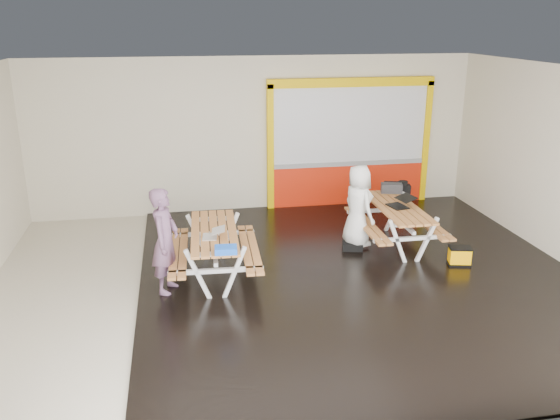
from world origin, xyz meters
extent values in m
cube|color=beige|center=(0.00, 0.00, -0.01)|extent=(10.00, 8.00, 0.01)
cube|color=white|center=(0.00, 0.00, 3.50)|extent=(10.00, 8.00, 0.01)
cube|color=beige|center=(0.00, 4.00, 1.75)|extent=(10.00, 0.01, 3.50)
cube|color=beige|center=(0.00, -4.00, 1.75)|extent=(10.00, 0.01, 3.50)
cube|color=black|center=(1.25, 0.00, 0.03)|extent=(7.50, 7.98, 0.05)
cube|color=red|center=(2.20, 3.93, 0.50)|extent=(3.60, 0.12, 1.00)
cube|color=gray|center=(2.20, 3.93, 1.03)|extent=(3.60, 0.14, 0.10)
cube|color=silver|center=(2.20, 3.94, 1.94)|extent=(3.60, 0.08, 1.72)
cube|color=#EFBE00|center=(0.33, 3.92, 1.45)|extent=(0.14, 0.16, 2.90)
cube|color=#EFBE00|center=(4.07, 3.92, 1.45)|extent=(0.14, 0.16, 2.90)
cube|color=#EFBE00|center=(2.20, 3.92, 2.90)|extent=(3.88, 0.16, 0.20)
cube|color=#B16F37|center=(-1.54, 0.41, 0.85)|extent=(0.24, 2.19, 0.04)
cube|color=#B16F37|center=(-1.38, 0.40, 0.85)|extent=(0.24, 2.19, 0.04)
cube|color=#B16F37|center=(-1.23, 0.40, 0.85)|extent=(0.24, 2.19, 0.04)
cube|color=#B16F37|center=(-1.07, 0.39, 0.85)|extent=(0.24, 2.19, 0.04)
cube|color=#B16F37|center=(-0.92, 0.38, 0.85)|extent=(0.24, 2.19, 0.04)
cube|color=white|center=(-1.55, -0.42, 0.46)|extent=(0.41, 0.08, 0.88)
cube|color=white|center=(-0.98, -0.45, 0.46)|extent=(0.41, 0.08, 0.88)
cube|color=white|center=(-1.26, -0.43, 0.51)|extent=(1.50, 0.14, 0.07)
cube|color=white|center=(-1.26, -0.43, 0.79)|extent=(0.74, 0.10, 0.07)
cube|color=white|center=(-1.47, 1.24, 0.46)|extent=(0.41, 0.08, 0.88)
cube|color=white|center=(-0.90, 1.21, 0.46)|extent=(0.41, 0.08, 0.88)
cube|color=white|center=(-1.19, 1.23, 0.51)|extent=(1.50, 0.14, 0.07)
cube|color=white|center=(-1.19, 1.23, 0.79)|extent=(0.74, 0.10, 0.07)
cube|color=white|center=(-1.23, 0.40, 0.63)|extent=(0.15, 1.79, 0.07)
cube|color=#B16F37|center=(-1.90, 0.43, 0.52)|extent=(0.23, 2.19, 0.04)
cube|color=#B16F37|center=(-1.75, 0.42, 0.52)|extent=(0.23, 2.19, 0.04)
cube|color=#B16F37|center=(-0.70, 0.37, 0.52)|extent=(0.23, 2.19, 0.04)
cube|color=#B16F37|center=(-0.55, 0.36, 0.52)|extent=(0.23, 2.19, 0.04)
cube|color=#B16F37|center=(2.03, 1.17, 0.83)|extent=(0.15, 2.15, 0.04)
cube|color=#B16F37|center=(2.18, 1.16, 0.83)|extent=(0.15, 2.15, 0.04)
cube|color=#B16F37|center=(2.33, 1.16, 0.83)|extent=(0.15, 2.15, 0.04)
cube|color=#B16F37|center=(2.48, 1.16, 0.83)|extent=(0.15, 2.15, 0.04)
cube|color=#B16F37|center=(2.64, 1.16, 0.83)|extent=(0.15, 2.15, 0.04)
cube|color=white|center=(2.05, 0.35, 0.45)|extent=(0.40, 0.07, 0.86)
cube|color=white|center=(2.61, 0.35, 0.45)|extent=(0.40, 0.07, 0.86)
cube|color=white|center=(2.33, 0.35, 0.50)|extent=(1.47, 0.07, 0.06)
cube|color=white|center=(2.33, 0.35, 0.78)|extent=(0.73, 0.07, 0.06)
cube|color=white|center=(2.06, 1.98, 0.45)|extent=(0.40, 0.07, 0.86)
cube|color=white|center=(2.62, 1.98, 0.45)|extent=(0.40, 0.07, 0.86)
cube|color=white|center=(2.34, 1.98, 0.50)|extent=(1.47, 0.07, 0.06)
cube|color=white|center=(2.34, 1.98, 0.78)|extent=(0.73, 0.07, 0.06)
cube|color=white|center=(2.33, 1.16, 0.62)|extent=(0.07, 1.76, 0.06)
cube|color=#B16F37|center=(1.67, 1.17, 0.51)|extent=(0.14, 2.15, 0.04)
cube|color=#B16F37|center=(1.81, 1.17, 0.51)|extent=(0.14, 2.15, 0.04)
cube|color=#B16F37|center=(2.85, 1.16, 0.51)|extent=(0.14, 2.15, 0.04)
cube|color=#B16F37|center=(3.00, 1.16, 0.51)|extent=(0.14, 2.15, 0.04)
imported|color=#6B4966|center=(-2.03, -0.02, 0.91)|extent=(0.60, 0.73, 1.73)
imported|color=white|center=(1.57, 1.21, 0.89)|extent=(0.71, 0.88, 1.57)
cube|color=silver|center=(-1.31, 0.11, 0.88)|extent=(0.26, 0.35, 0.02)
cube|color=silver|center=(-1.17, 0.09, 0.99)|extent=(0.25, 0.35, 0.06)
cube|color=silver|center=(-1.18, 0.09, 0.99)|extent=(0.21, 0.31, 0.05)
cube|color=black|center=(2.32, 1.11, 0.87)|extent=(0.37, 0.46, 0.02)
cube|color=black|center=(2.49, 1.15, 1.01)|extent=(0.35, 0.46, 0.08)
cube|color=silver|center=(2.49, 1.15, 1.01)|extent=(0.30, 0.40, 0.07)
cube|color=blue|center=(-1.11, -0.59, 0.92)|extent=(0.35, 0.26, 0.10)
cube|color=black|center=(2.54, 2.02, 0.95)|extent=(0.47, 0.32, 0.19)
cylinder|color=black|center=(2.54, 2.02, 1.09)|extent=(0.31, 0.11, 0.03)
cube|color=black|center=(2.84, 2.16, 0.74)|extent=(0.35, 0.26, 0.44)
cylinder|color=black|center=(2.84, 2.16, 0.99)|extent=(0.24, 0.24, 0.11)
cube|color=black|center=(1.45, 1.10, 0.12)|extent=(0.44, 0.37, 0.14)
cube|color=black|center=(3.13, 0.06, 0.07)|extent=(0.44, 0.34, 0.04)
cube|color=#FFA800|center=(3.13, 0.06, 0.22)|extent=(0.41, 0.31, 0.29)
cube|color=black|center=(3.13, 0.06, 0.37)|extent=(0.44, 0.34, 0.03)
camera|label=1|loc=(-1.77, -8.75, 4.28)|focal=37.00mm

